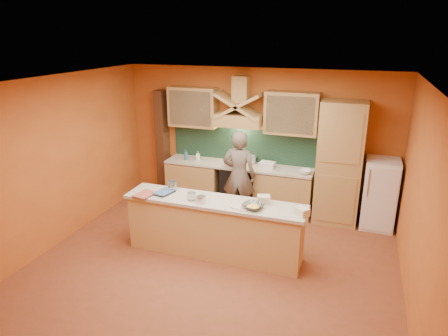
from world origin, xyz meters
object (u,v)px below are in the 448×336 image
(person, at_px, (239,175))
(kitchen_scale, at_px, (201,200))
(mixing_bowl, at_px, (253,206))
(fridge, at_px, (379,194))
(stove, at_px, (238,186))

(person, bearing_deg, kitchen_scale, 82.37)
(kitchen_scale, xyz_separation_m, mixing_bowl, (0.81, 0.06, -0.01))
(fridge, relative_size, kitchen_scale, 12.19)
(fridge, bearing_deg, kitchen_scale, -142.11)
(person, xyz_separation_m, kitchen_scale, (-0.12, -1.59, 0.12))
(stove, bearing_deg, mixing_bowl, -66.85)
(stove, bearing_deg, fridge, 0.00)
(fridge, relative_size, mixing_bowl, 4.22)
(fridge, distance_m, mixing_bowl, 2.74)
(mixing_bowl, bearing_deg, person, 114.20)
(kitchen_scale, distance_m, mixing_bowl, 0.81)
(stove, xyz_separation_m, mixing_bowl, (0.86, -2.00, 0.53))
(person, height_order, mixing_bowl, person)
(kitchen_scale, bearing_deg, fridge, 43.26)
(person, distance_m, mixing_bowl, 1.68)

